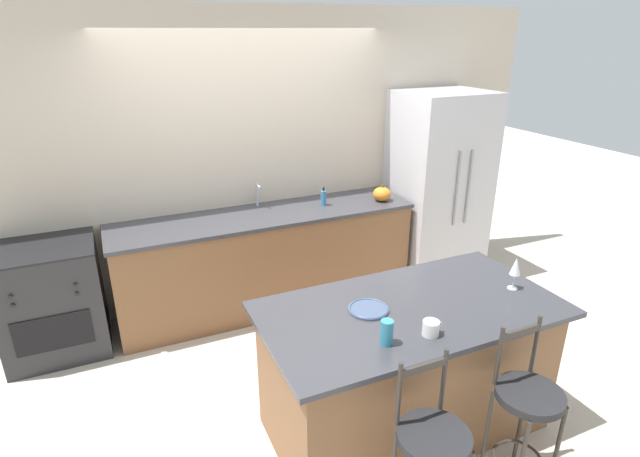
% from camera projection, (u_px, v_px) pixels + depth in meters
% --- Properties ---
extents(ground_plane, '(18.00, 18.00, 0.00)m').
position_uv_depth(ground_plane, '(282.00, 322.00, 4.55)').
color(ground_plane, beige).
extents(wall_back, '(6.00, 0.07, 2.70)m').
position_uv_depth(wall_back, '(252.00, 160.00, 4.66)').
color(wall_back, beige).
rests_on(wall_back, ground_plane).
extents(back_counter, '(2.76, 0.71, 0.94)m').
position_uv_depth(back_counter, '(267.00, 259.00, 4.71)').
color(back_counter, brown).
rests_on(back_counter, ground_plane).
extents(sink_faucet, '(0.02, 0.13, 0.22)m').
position_uv_depth(sink_faucet, '(257.00, 192.00, 4.65)').
color(sink_faucet, '#ADAFB5').
rests_on(sink_faucet, back_counter).
extents(kitchen_island, '(1.86, 0.97, 0.91)m').
position_uv_depth(kitchen_island, '(407.00, 368.00, 3.22)').
color(kitchen_island, brown).
rests_on(kitchen_island, ground_plane).
extents(refrigerator, '(0.87, 0.79, 1.94)m').
position_uv_depth(refrigerator, '(437.00, 187.00, 5.16)').
color(refrigerator, '#BCBCC1').
rests_on(refrigerator, ground_plane).
extents(oven_range, '(0.75, 0.67, 0.93)m').
position_uv_depth(oven_range, '(53.00, 300.00, 4.01)').
color(oven_range, '#28282B').
rests_on(oven_range, ground_plane).
extents(bar_stool_near, '(0.36, 0.36, 1.04)m').
position_uv_depth(bar_stool_near, '(431.00, 452.00, 2.46)').
color(bar_stool_near, '#332D28').
rests_on(bar_stool_near, ground_plane).
extents(bar_stool_far, '(0.36, 0.36, 1.04)m').
position_uv_depth(bar_stool_far, '(526.00, 409.00, 2.74)').
color(bar_stool_far, '#332D28').
rests_on(bar_stool_far, ground_plane).
extents(dinner_plate, '(0.25, 0.25, 0.02)m').
position_uv_depth(dinner_plate, '(368.00, 309.00, 3.01)').
color(dinner_plate, '#425170').
rests_on(dinner_plate, kitchen_island).
extents(wine_glass, '(0.07, 0.07, 0.22)m').
position_uv_depth(wine_glass, '(516.00, 267.00, 3.21)').
color(wine_glass, white).
rests_on(wine_glass, kitchen_island).
extents(coffee_mug, '(0.12, 0.09, 0.09)m').
position_uv_depth(coffee_mug, '(431.00, 328.00, 2.76)').
color(coffee_mug, white).
rests_on(coffee_mug, kitchen_island).
extents(tumbler_cup, '(0.07, 0.07, 0.15)m').
position_uv_depth(tumbler_cup, '(387.00, 333.00, 2.66)').
color(tumbler_cup, teal).
rests_on(tumbler_cup, kitchen_island).
extents(pumpkin_decoration, '(0.17, 0.17, 0.16)m').
position_uv_depth(pumpkin_decoration, '(382.00, 194.00, 4.83)').
color(pumpkin_decoration, orange).
rests_on(pumpkin_decoration, back_counter).
extents(soap_bottle, '(0.05, 0.05, 0.18)m').
position_uv_depth(soap_bottle, '(324.00, 198.00, 4.70)').
color(soap_bottle, teal).
rests_on(soap_bottle, back_counter).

